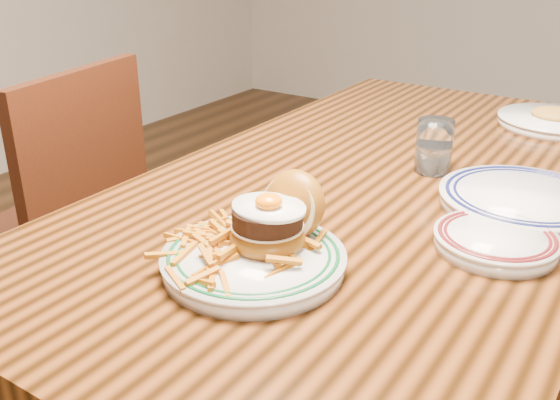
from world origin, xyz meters
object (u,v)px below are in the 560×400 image
Objects in this scene: main_plate at (261,244)px; side_plate at (496,240)px; chair_left at (58,233)px; table at (383,217)px.

main_plate is 1.49× the size of side_plate.
chair_left is 0.87m from main_plate.
main_plate is at bearing -90.81° from table.
table is 0.35m from side_plate.
main_plate reaches higher than side_plate.
chair_left reaches higher than side_plate.
chair_left reaches higher than main_plate.
table is 8.35× the size of side_plate.
side_plate is (0.28, 0.24, -0.02)m from main_plate.
side_plate is (0.27, -0.19, 0.11)m from table.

